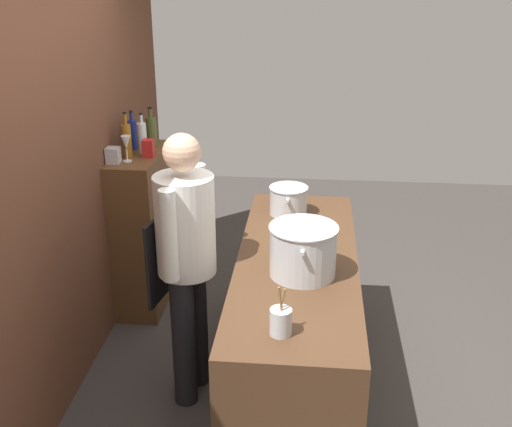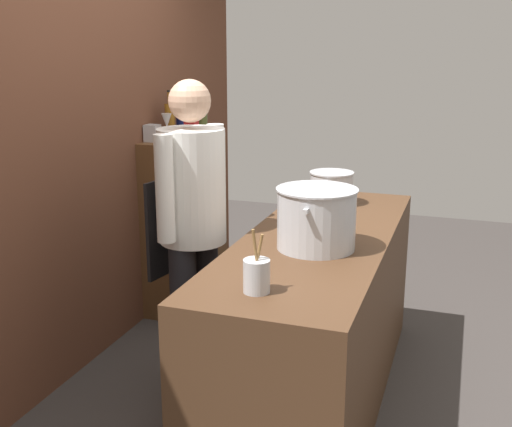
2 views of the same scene
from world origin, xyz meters
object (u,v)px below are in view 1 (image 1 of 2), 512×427
Objects in this scene: stockpot_large at (303,251)px; wine_bottle_amber at (127,140)px; utensil_crock at (281,321)px; spice_tin_silver at (113,155)px; stockpot_small at (288,200)px; spice_tin_red at (148,148)px; wine_bottle_clear at (143,138)px; chef at (186,252)px; wine_bottle_olive at (151,131)px; wine_glass_wide at (126,143)px; butter_jar at (283,236)px; wine_glass_short at (142,129)px; wine_bottle_cobalt at (133,134)px.

wine_bottle_amber is at bearing 49.96° from stockpot_large.
utensil_crock is 2.00m from spice_tin_silver.
spice_tin_red reaches higher than stockpot_small.
wine_bottle_amber is 2.57× the size of spice_tin_red.
wine_bottle_clear is at bearing 45.40° from stockpot_large.
chef reaches higher than spice_tin_silver.
wine_glass_wide is (-0.40, 0.08, 0.01)m from wine_bottle_olive.
wine_bottle_clear reaches higher than butter_jar.
spice_tin_red reaches higher than stockpot_large.
wine_glass_short is at bearing 49.02° from butter_jar.
wine_glass_wide is at bearing -59.64° from spice_tin_silver.
wine_bottle_amber is (-0.30, 0.10, 0.01)m from wine_bottle_olive.
chef is 5.65× the size of wine_bottle_olive.
wine_glass_wide is at bearing 162.36° from wine_bottle_clear.
wine_bottle_olive reaches higher than spice_tin_silver.
stockpot_small is 2.07× the size of wine_glass_short.
spice_tin_silver is (-0.24, 0.14, -0.06)m from wine_bottle_clear.
wine_bottle_olive is (0.50, 1.05, 0.32)m from stockpot_small.
wine_bottle_amber reaches higher than wine_bottle_clear.
wine_bottle_amber is at bearing 35.40° from utensil_crock.
spice_tin_silver is at bearing 120.36° from wine_glass_wide.
wine_bottle_clear reaches higher than wine_glass_short.
wine_bottle_clear is at bearing 37.51° from spice_tin_red.
wine_glass_wide is (0.97, 1.25, 0.29)m from stockpot_large.
spice_tin_red is (-0.08, -0.06, -0.05)m from wine_bottle_clear.
stockpot_small is at bearing -92.56° from spice_tin_silver.
wine_glass_short is at bearing 30.19° from utensil_crock.
chef reaches higher than wine_bottle_clear.
chef is 1.25m from wine_bottle_clear.
wine_bottle_clear reaches higher than stockpot_small.
stockpot_small is at bearing -102.37° from spice_tin_red.
chef is 5.59× the size of wine_bottle_clear.
butter_jar is at bearing 134.28° from chef.
wine_bottle_olive reaches higher than spice_tin_red.
wine_glass_short is 1.25× the size of spice_tin_red.
wine_bottle_amber is at bearing -22.18° from spice_tin_silver.
stockpot_small is 1.18m from wine_glass_wide.
wine_bottle_cobalt is at bearing 45.60° from wine_bottle_clear.
stockpot_large is 1.92m from wine_glass_short.
wine_bottle_amber reaches higher than wine_glass_short.
wine_bottle_olive is at bearing 48.25° from butter_jar.
wine_bottle_amber reaches higher than utensil_crock.
wine_bottle_olive is (1.97, 1.09, 0.35)m from utensil_crock.
wine_bottle_olive is at bearing -147.80° from chef.
wine_bottle_cobalt is (0.10, 0.10, -0.00)m from wine_bottle_clear.
stockpot_small is (0.79, -0.55, 0.03)m from chef.
wine_bottle_cobalt is 0.35m from spice_tin_silver.
utensil_crock is 1.05m from butter_jar.
wine_bottle_clear is (1.17, 1.19, 0.28)m from stockpot_large.
chef is at bearing -146.90° from wine_glass_wide.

